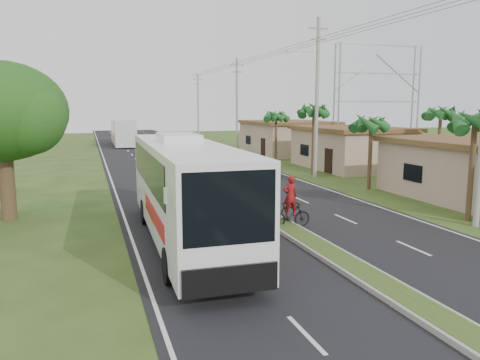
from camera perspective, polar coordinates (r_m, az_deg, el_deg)
name	(u,v)px	position (r m, az deg, el deg)	size (l,w,h in m)	color
ground	(332,258)	(17.49, 11.19, -9.26)	(180.00, 180.00, 0.00)	#2E4318
road_asphalt	(203,178)	(35.83, -4.57, 0.20)	(14.00, 160.00, 0.02)	black
median_strip	(203,177)	(35.82, -4.57, 0.34)	(1.20, 160.00, 0.18)	gray
lane_edge_left	(112,183)	(34.91, -15.32, -0.34)	(0.12, 160.00, 0.01)	silver
lane_edge_right	(283,175)	(37.94, 5.32, 0.66)	(0.12, 160.00, 0.01)	silver
shop_mid	(350,147)	(42.85, 13.30, 3.89)	(7.60, 10.60, 3.67)	tan
shop_far	(287,137)	(55.25, 5.73, 5.23)	(8.60, 11.60, 3.82)	tan
palm_verge_a	(475,121)	(24.54, 26.74, 6.41)	(2.40, 2.40, 5.45)	#473321
palm_verge_b	(371,123)	(31.81, 15.72, 6.67)	(2.40, 2.40, 5.05)	#473321
palm_verge_c	(314,111)	(37.55, 9.02, 8.34)	(2.40, 2.40, 5.85)	#473321
palm_verge_d	(276,116)	(45.94, 4.41, 7.79)	(2.40, 2.40, 5.25)	#473321
palm_behind_shop	(441,113)	(39.12, 23.28, 7.48)	(2.40, 2.40, 5.65)	#473321
utility_pole_b	(317,96)	(36.52, 9.32, 10.11)	(3.20, 0.28, 12.00)	gray
utility_pole_c	(237,105)	(55.06, -0.38, 9.15)	(1.60, 0.28, 11.00)	gray
utility_pole_d	(198,107)	(74.36, -5.13, 8.85)	(1.60, 0.28, 10.50)	gray
billboard_lattice	(377,94)	(53.79, 16.40, 10.03)	(10.18, 1.18, 12.07)	gray
coach_bus_main	(185,184)	(18.61, -6.77, -0.55)	(3.10, 13.38, 4.30)	white
coach_bus_far	(123,130)	(69.09, -14.07, 5.88)	(2.92, 12.80, 3.72)	silver
motorcyclist	(290,209)	(21.14, 6.13, -3.59)	(1.93, 0.61, 2.38)	black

